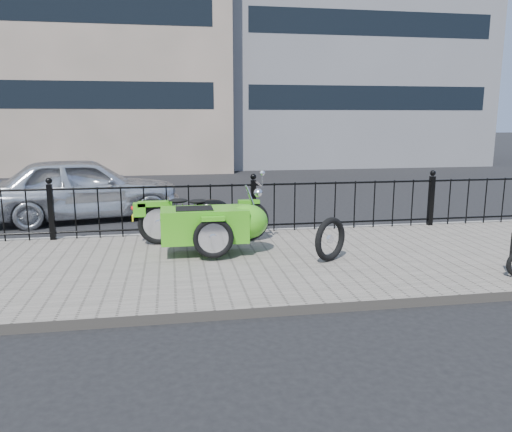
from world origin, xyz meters
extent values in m
plane|color=black|center=(0.00, 0.00, 0.00)|extent=(120.00, 120.00, 0.00)
cube|color=#696259|center=(0.00, -0.50, 0.06)|extent=(30.00, 3.80, 0.12)
cube|color=gray|center=(0.00, 1.44, 0.06)|extent=(30.00, 0.10, 0.12)
cylinder|color=black|center=(0.00, 1.30, 0.99)|extent=(14.00, 0.04, 0.04)
cylinder|color=black|center=(0.00, 1.30, 0.24)|extent=(14.00, 0.04, 0.04)
cube|color=black|center=(-3.50, 1.30, 0.60)|extent=(0.09, 0.09, 0.96)
sphere|color=black|center=(-3.50, 1.30, 1.14)|extent=(0.11, 0.11, 0.11)
cube|color=black|center=(0.00, 1.30, 0.60)|extent=(0.09, 0.09, 0.96)
sphere|color=black|center=(0.00, 1.30, 1.14)|extent=(0.11, 0.11, 0.11)
cube|color=black|center=(3.50, 1.30, 0.60)|extent=(0.09, 0.09, 0.96)
sphere|color=black|center=(3.50, 1.30, 1.14)|extent=(0.11, 0.11, 0.11)
cube|color=tan|center=(-6.00, 16.00, 6.00)|extent=(14.00, 8.00, 12.00)
cube|color=black|center=(-6.00, 12.02, 3.00)|extent=(12.50, 0.06, 1.00)
cube|color=black|center=(-6.00, 12.02, 6.00)|extent=(12.50, 0.06, 1.00)
cube|color=slate|center=(7.00, 17.00, 7.50)|extent=(12.00, 8.00, 15.00)
cube|color=black|center=(7.00, 13.02, 3.00)|extent=(10.50, 0.06, 1.00)
cube|color=black|center=(7.00, 13.02, 6.00)|extent=(10.50, 0.06, 1.00)
torus|color=black|center=(-0.19, 0.65, 0.46)|extent=(0.69, 0.09, 0.69)
torus|color=black|center=(-1.69, 0.65, 0.46)|extent=(0.69, 0.09, 0.69)
torus|color=black|center=(-0.89, -0.49, 0.46)|extent=(0.60, 0.08, 0.60)
cube|color=gray|center=(-0.94, 0.65, 0.48)|extent=(0.34, 0.22, 0.24)
cylinder|color=black|center=(-0.94, 0.65, 0.41)|extent=(1.40, 0.04, 0.04)
ellipsoid|color=black|center=(-0.82, 0.65, 0.72)|extent=(0.54, 0.29, 0.26)
cylinder|color=silver|center=(-0.01, 0.65, 1.08)|extent=(0.03, 0.56, 0.03)
cylinder|color=silver|center=(-0.13, 0.65, 0.77)|extent=(0.25, 0.04, 0.59)
sphere|color=silver|center=(-0.03, 0.65, 0.95)|extent=(0.15, 0.15, 0.15)
cube|color=#45AF1B|center=(-0.19, 0.65, 0.79)|extent=(0.36, 0.12, 0.06)
cube|color=#45AF1B|center=(-1.74, 0.65, 0.80)|extent=(0.55, 0.16, 0.08)
ellipsoid|color=black|center=(-1.04, 0.65, 0.82)|extent=(0.31, 0.22, 0.08)
ellipsoid|color=black|center=(-1.36, 0.65, 0.84)|extent=(0.31, 0.22, 0.08)
sphere|color=red|center=(-2.09, 0.65, 0.74)|extent=(0.07, 0.07, 0.07)
cube|color=yellow|center=(-2.11, 0.75, 0.56)|extent=(0.02, 0.14, 0.10)
cube|color=#45AF1B|center=(-0.99, -0.10, 0.59)|extent=(1.30, 0.62, 0.50)
ellipsoid|color=#45AF1B|center=(-0.34, -0.10, 0.61)|extent=(0.65, 0.60, 0.54)
cube|color=black|center=(-1.14, -0.10, 0.82)|extent=(0.55, 0.43, 0.06)
cube|color=#45AF1B|center=(-0.89, -0.49, 0.76)|extent=(0.34, 0.11, 0.06)
torus|color=black|center=(0.79, -0.76, 0.45)|extent=(0.59, 0.44, 0.65)
imported|color=silver|center=(-3.33, 3.63, 0.69)|extent=(4.29, 2.39, 1.38)
camera|label=1|loc=(-1.47, -7.53, 2.19)|focal=35.00mm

